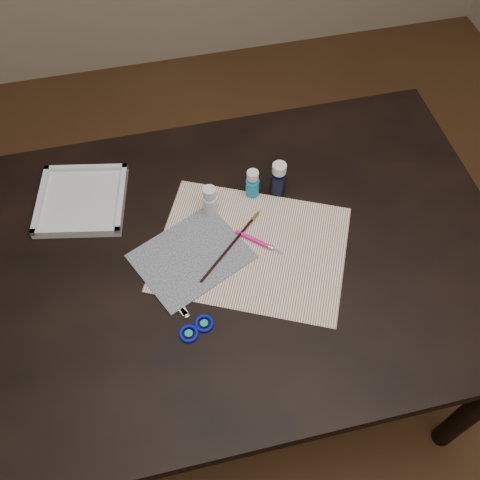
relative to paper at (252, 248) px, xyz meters
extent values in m
cube|color=#422614|center=(-0.03, 0.00, -0.76)|extent=(3.50, 3.50, 0.02)
cube|color=black|center=(-0.03, 0.00, -0.38)|extent=(1.30, 0.90, 0.75)
cube|color=white|center=(0.00, 0.00, 0.00)|extent=(0.55, 0.50, 0.00)
cube|color=black|center=(-0.15, 0.01, 0.00)|extent=(0.31, 0.29, 0.00)
cylinder|color=white|center=(-0.07, 0.13, 0.04)|extent=(0.04, 0.04, 0.09)
cylinder|color=#1591C7|center=(0.04, 0.16, 0.04)|extent=(0.04, 0.04, 0.08)
cylinder|color=black|center=(0.11, 0.16, 0.05)|extent=(0.05, 0.05, 0.10)
cube|color=silver|center=(-0.39, 0.23, 0.01)|extent=(0.25, 0.25, 0.03)
camera|label=1|loc=(-0.19, -0.68, 1.08)|focal=40.00mm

